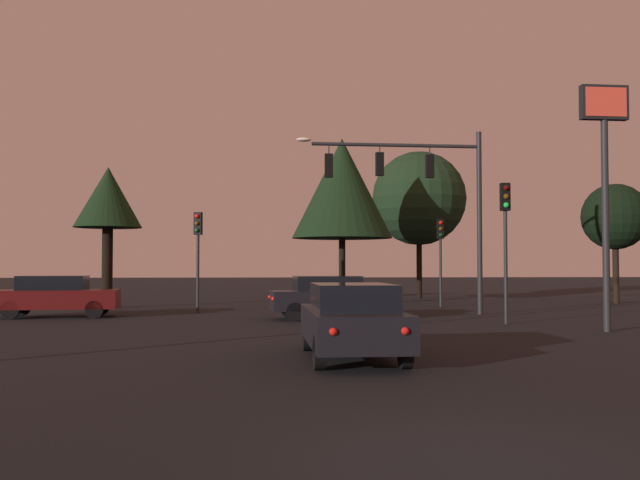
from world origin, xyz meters
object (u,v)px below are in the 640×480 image
traffic_light_median (198,241)px  store_sign_illuminated (605,151)px  tree_right_cluster (342,188)px  traffic_signal_mast_arm (422,185)px  car_nearside_lane (352,320)px  traffic_light_corner_right (505,224)px  tree_center_horizon (108,199)px  car_crossing_left (56,295)px  tree_behind_sign (419,199)px  traffic_light_corner_left (440,244)px  tree_left_far (615,217)px  car_crossing_right (330,297)px

traffic_light_median → store_sign_illuminated: store_sign_illuminated is taller
traffic_light_median → tree_right_cluster: tree_right_cluster is taller
traffic_signal_mast_arm → car_nearside_lane: (-4.20, -12.73, -4.23)m
traffic_light_corner_right → store_sign_illuminated: store_sign_illuminated is taller
tree_center_horizon → store_sign_illuminated: bearing=-36.8°
car_crossing_left → car_nearside_lane: bearing=-52.7°
store_sign_illuminated → tree_center_horizon: store_sign_illuminated is taller
car_crossing_left → tree_center_horizon: tree_center_horizon is taller
car_nearside_lane → tree_center_horizon: size_ratio=0.73×
traffic_light_corner_right → tree_center_horizon: (-14.85, 9.77, 1.62)m
store_sign_illuminated → tree_behind_sign: tree_behind_sign is taller
traffic_light_corner_left → store_sign_illuminated: bearing=-81.9°
tree_right_cluster → tree_behind_sign: bearing=50.9°
store_sign_illuminated → tree_left_far: bearing=62.5°
store_sign_illuminated → tree_right_cluster: bearing=112.8°
tree_behind_sign → tree_left_far: bearing=-35.4°
car_nearside_lane → tree_center_horizon: bearing=116.3°
traffic_light_median → tree_behind_sign: 16.85m
traffic_signal_mast_arm → store_sign_illuminated: 8.24m
car_nearside_lane → traffic_signal_mast_arm: bearing=71.8°
tree_left_far → traffic_light_corner_left: bearing=-166.5°
traffic_light_corner_right → tree_behind_sign: size_ratio=0.54×
tree_left_far → store_sign_illuminated: bearing=-117.5°
car_nearside_lane → tree_center_horizon: (-8.88, 18.00, 4.05)m
traffic_light_corner_right → car_crossing_left: bearing=164.9°
traffic_light_corner_right → store_sign_illuminated: bearing=-55.0°
traffic_signal_mast_arm → car_crossing_right: size_ratio=1.64×
car_nearside_lane → tree_right_cluster: tree_right_cluster is taller
traffic_signal_mast_arm → tree_center_horizon: bearing=158.1°
traffic_light_median → tree_center_horizon: tree_center_horizon is taller
traffic_light_median → tree_left_far: (20.13, 5.84, 1.46)m
car_crossing_left → tree_left_far: bearing=17.2°
traffic_light_median → car_crossing_right: size_ratio=0.91×
tree_center_horizon → car_crossing_right: bearing=-37.5°
store_sign_illuminated → tree_right_cluster: (-6.11, 14.57, 0.45)m
car_crossing_right → tree_left_far: tree_left_far is taller
car_crossing_left → tree_center_horizon: size_ratio=0.72×
car_crossing_right → traffic_light_corner_left: bearing=51.1°
car_nearside_lane → car_crossing_left: 15.58m
car_crossing_right → tree_center_horizon: 12.47m
tree_behind_sign → traffic_signal_mast_arm: bearing=-101.6°
traffic_light_corner_right → car_crossing_right: bearing=154.8°
car_crossing_left → tree_behind_sign: size_ratio=0.53×
store_sign_illuminated → car_crossing_left: bearing=158.1°
traffic_light_median → tree_left_far: size_ratio=0.67×
car_nearside_lane → traffic_light_median: bearing=107.5°
car_nearside_lane → tree_right_cluster: bearing=84.7°
traffic_light_corner_left → traffic_light_median: (-10.69, -3.58, -0.00)m
traffic_light_median → car_crossing_left: traffic_light_median is taller
car_crossing_left → tree_left_far: (25.07, 7.75, 3.53)m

